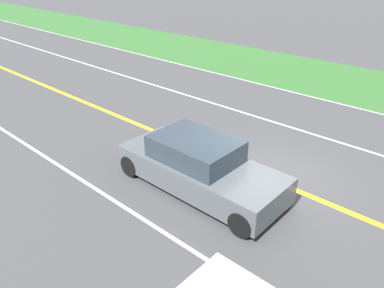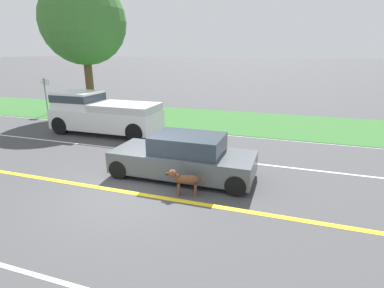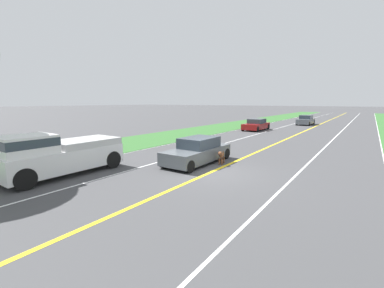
{
  "view_description": "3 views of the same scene",
  "coord_description": "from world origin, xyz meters",
  "px_view_note": "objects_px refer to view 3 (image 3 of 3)",
  "views": [
    {
      "loc": [
        7.96,
        4.32,
        5.61
      ],
      "look_at": [
        1.32,
        -1.63,
        1.02
      ],
      "focal_mm": 35.0,
      "sensor_mm": 36.0,
      "label": 1
    },
    {
      "loc": [
        -6.86,
        -4.23,
        3.9
      ],
      "look_at": [
        1.49,
        -1.42,
        1.17
      ],
      "focal_mm": 28.0,
      "sensor_mm": 36.0,
      "label": 2
    },
    {
      "loc": [
        -6.07,
        10.51,
        3.36
      ],
      "look_at": [
        1.85,
        -0.91,
        1.06
      ],
      "focal_mm": 24.0,
      "sensor_mm": 36.0,
      "label": 3
    }
  ],
  "objects_px": {
    "ego_car": "(198,151)",
    "pickup_truck": "(58,154)",
    "car_trailing_mid": "(306,120)",
    "dog": "(221,155)",
    "car_trailing_near": "(256,125)"
  },
  "relations": [
    {
      "from": "ego_car",
      "to": "pickup_truck",
      "type": "relative_size",
      "value": 0.86
    },
    {
      "from": "ego_car",
      "to": "car_trailing_mid",
      "type": "height_order",
      "value": "ego_car"
    },
    {
      "from": "ego_car",
      "to": "car_trailing_mid",
      "type": "relative_size",
      "value": 1.0
    },
    {
      "from": "dog",
      "to": "pickup_truck",
      "type": "xyz_separation_m",
      "value": [
        5.11,
        6.15,
        0.53
      ]
    },
    {
      "from": "pickup_truck",
      "to": "car_trailing_mid",
      "type": "bearing_deg",
      "value": -96.19
    },
    {
      "from": "car_trailing_near",
      "to": "ego_car",
      "type": "bearing_deg",
      "value": 100.88
    },
    {
      "from": "pickup_truck",
      "to": "car_trailing_mid",
      "type": "distance_m",
      "value": 34.91
    },
    {
      "from": "dog",
      "to": "pickup_truck",
      "type": "distance_m",
      "value": 8.01
    },
    {
      "from": "car_trailing_near",
      "to": "car_trailing_mid",
      "type": "distance_m",
      "value": 11.68
    },
    {
      "from": "ego_car",
      "to": "dog",
      "type": "bearing_deg",
      "value": -160.8
    },
    {
      "from": "pickup_truck",
      "to": "car_trailing_near",
      "type": "xyz_separation_m",
      "value": [
        -0.44,
        -23.51,
        -0.39
      ]
    },
    {
      "from": "dog",
      "to": "car_trailing_mid",
      "type": "distance_m",
      "value": 28.58
    },
    {
      "from": "ego_car",
      "to": "dog",
      "type": "height_order",
      "value": "ego_car"
    },
    {
      "from": "dog",
      "to": "car_trailing_mid",
      "type": "xyz_separation_m",
      "value": [
        1.35,
        -28.55,
        0.16
      ]
    },
    {
      "from": "ego_car",
      "to": "car_trailing_near",
      "type": "height_order",
      "value": "ego_car"
    }
  ]
}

